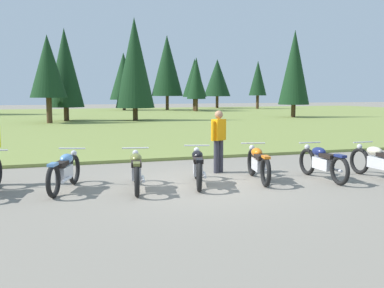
{
  "coord_description": "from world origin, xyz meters",
  "views": [
    {
      "loc": [
        -3.42,
        -9.73,
        2.16
      ],
      "look_at": [
        0.0,
        0.6,
        0.9
      ],
      "focal_mm": 42.15,
      "sensor_mm": 36.0,
      "label": 1
    }
  ],
  "objects": [
    {
      "name": "motorcycle_black",
      "position": [
        -0.04,
        0.04,
        0.44
      ],
      "size": [
        0.82,
        2.04,
        0.88
      ],
      "color": "black",
      "rests_on": "ground"
    },
    {
      "name": "motorcycle_olive",
      "position": [
        -1.5,
        -0.0,
        0.44
      ],
      "size": [
        0.65,
        2.08,
        0.88
      ],
      "color": "black",
      "rests_on": "ground"
    },
    {
      "name": "grass_moorland",
      "position": [
        0.0,
        25.84,
        0.05
      ],
      "size": [
        80.0,
        44.0,
        0.1
      ],
      "primitive_type": "cube",
      "color": "olive",
      "rests_on": "ground"
    },
    {
      "name": "ground_plane",
      "position": [
        0.0,
        0.0,
        0.0
      ],
      "size": [
        140.0,
        140.0,
        0.0
      ],
      "primitive_type": "plane",
      "color": "gray"
    },
    {
      "name": "motorcycle_orange",
      "position": [
        1.52,
        0.04,
        0.44
      ],
      "size": [
        0.72,
        2.07,
        0.88
      ],
      "color": "black",
      "rests_on": "ground"
    },
    {
      "name": "rider_near_row_end",
      "position": [
        1.01,
        1.4,
        0.95
      ],
      "size": [
        0.5,
        0.36,
        1.67
      ],
      "color": "#2D2D38",
      "rests_on": "ground"
    },
    {
      "name": "forest_treeline",
      "position": [
        2.29,
        33.27,
        4.39
      ],
      "size": [
        39.61,
        25.21,
        8.99
      ],
      "color": "#47331E",
      "rests_on": "ground"
    },
    {
      "name": "motorcycle_navy",
      "position": [
        3.09,
        -0.31,
        0.44
      ],
      "size": [
        0.62,
        2.1,
        0.88
      ],
      "color": "black",
      "rests_on": "ground"
    },
    {
      "name": "motorcycle_cream",
      "position": [
        4.5,
        -0.65,
        0.44
      ],
      "size": [
        0.62,
        2.1,
        0.88
      ],
      "color": "black",
      "rests_on": "ground"
    },
    {
      "name": "motorcycle_sky_blue",
      "position": [
        -3.01,
        0.42,
        0.44
      ],
      "size": [
        0.93,
        2.0,
        0.88
      ],
      "color": "black",
      "rests_on": "ground"
    }
  ]
}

